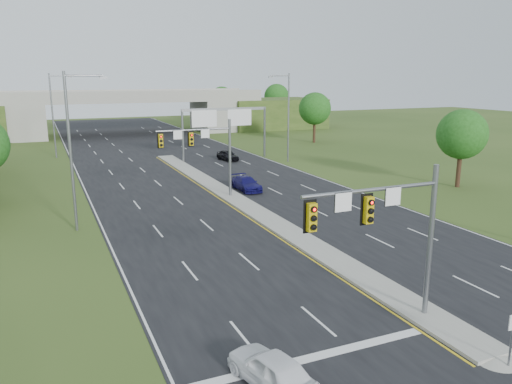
{
  "coord_description": "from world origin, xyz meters",
  "views": [
    {
      "loc": [
        -15.36,
        -16.05,
        10.66
      ],
      "look_at": [
        -2.22,
        14.1,
        3.0
      ],
      "focal_mm": 35.0,
      "sensor_mm": 36.0,
      "label": 1
    }
  ],
  "objects": [
    {
      "name": "tree_r_mid",
      "position": [
        26.0,
        55.0,
        5.51
      ],
      "size": [
        5.2,
        5.2,
        8.12
      ],
      "color": "#382316",
      "rests_on": "ground"
    },
    {
      "name": "lightpole_l_far",
      "position": [
        -13.3,
        55.0,
        6.1
      ],
      "size": [
        2.85,
        0.25,
        11.0
      ],
      "color": "slate",
      "rests_on": "ground"
    },
    {
      "name": "tree_r_near",
      "position": [
        22.0,
        20.0,
        5.18
      ],
      "size": [
        4.8,
        4.8,
        7.6
      ],
      "color": "#382316",
      "rests_on": "ground"
    },
    {
      "name": "tree_back_d",
      "position": [
        38.0,
        94.0,
        5.84
      ],
      "size": [
        6.0,
        6.0,
        8.85
      ],
      "color": "#382316",
      "rests_on": "ground"
    },
    {
      "name": "lightpole_r_far",
      "position": [
        13.3,
        40.0,
        6.1
      ],
      "size": [
        2.85,
        0.25,
        11.0
      ],
      "color": "slate",
      "rests_on": "ground"
    },
    {
      "name": "car_far_c",
      "position": [
        6.75,
        43.88,
        0.68
      ],
      "size": [
        2.12,
        4.08,
        1.33
      ],
      "primitive_type": "imported",
      "rotation": [
        0.0,
        0.0,
        0.15
      ],
      "color": "black",
      "rests_on": "road"
    },
    {
      "name": "tree_back_c",
      "position": [
        24.0,
        94.0,
        5.51
      ],
      "size": [
        5.6,
        5.6,
        8.32
      ],
      "color": "#382316",
      "rests_on": "ground"
    },
    {
      "name": "lane_markings",
      "position": [
        -0.6,
        28.91,
        0.02
      ],
      "size": [
        23.72,
        160.0,
        0.01
      ],
      "color": "gold",
      "rests_on": "road"
    },
    {
      "name": "median_nose",
      "position": [
        0.0,
        -4.0,
        0.1
      ],
      "size": [
        2.0,
        2.0,
        0.16
      ],
      "primitive_type": "cone",
      "color": "gray",
      "rests_on": "road"
    },
    {
      "name": "sign_gantry",
      "position": [
        6.68,
        44.92,
        5.24
      ],
      "size": [
        11.58,
        0.44,
        6.67
      ],
      "color": "slate",
      "rests_on": "ground"
    },
    {
      "name": "signal_mast_near",
      "position": [
        -2.26,
        -0.07,
        4.73
      ],
      "size": [
        6.62,
        0.6,
        7.0
      ],
      "color": "slate",
      "rests_on": "ground"
    },
    {
      "name": "car_far_b",
      "position": [
        2.36,
        26.9,
        0.67
      ],
      "size": [
        1.86,
        4.49,
        1.3
      ],
      "primitive_type": "imported",
      "rotation": [
        0.0,
        0.0,
        0.01
      ],
      "color": "#100D4F",
      "rests_on": "road"
    },
    {
      "name": "ground",
      "position": [
        0.0,
        0.0,
        0.0
      ],
      "size": [
        240.0,
        240.0,
        0.0
      ],
      "primitive_type": "plane",
      "color": "#314819",
      "rests_on": "ground"
    },
    {
      "name": "road",
      "position": [
        0.0,
        35.0,
        0.01
      ],
      "size": [
        24.0,
        160.0,
        0.02
      ],
      "primitive_type": "cube",
      "color": "black",
      "rests_on": "ground"
    },
    {
      "name": "signal_mast_far",
      "position": [
        -2.26,
        24.93,
        4.73
      ],
      "size": [
        6.62,
        0.6,
        7.0
      ],
      "color": "slate",
      "rests_on": "ground"
    },
    {
      "name": "median",
      "position": [
        0.0,
        23.0,
        0.1
      ],
      "size": [
        2.0,
        54.0,
        0.16
      ],
      "primitive_type": "cube",
      "color": "gray",
      "rests_on": "road"
    },
    {
      "name": "overpass",
      "position": [
        0.0,
        80.0,
        3.55
      ],
      "size": [
        80.0,
        14.0,
        8.1
      ],
      "color": "gray",
      "rests_on": "ground"
    },
    {
      "name": "car_white",
      "position": [
        -8.65,
        -2.0,
        0.68
      ],
      "size": [
        2.37,
        4.14,
        1.33
      ],
      "primitive_type": "imported",
      "rotation": [
        0.0,
        0.0,
        3.36
      ],
      "color": "white",
      "rests_on": "road"
    },
    {
      "name": "lightpole_l_mid",
      "position": [
        -13.3,
        20.0,
        6.1
      ],
      "size": [
        2.85,
        0.25,
        11.0
      ],
      "color": "slate",
      "rests_on": "ground"
    }
  ]
}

